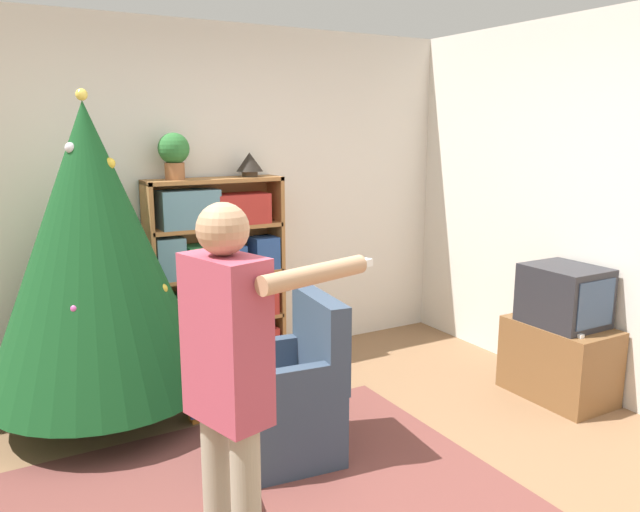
# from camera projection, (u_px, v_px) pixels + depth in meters

# --- Properties ---
(wall_back) EXTENTS (8.00, 0.10, 2.60)m
(wall_back) POSITION_uv_depth(u_px,v_px,m) (177.00, 201.00, 4.65)
(wall_back) COLOR silver
(wall_back) RESTS_ON ground_plane
(bookshelf) EXTENTS (1.02, 0.27, 1.48)m
(bookshelf) POSITION_uv_depth(u_px,v_px,m) (216.00, 277.00, 4.69)
(bookshelf) COLOR #A8703D
(bookshelf) RESTS_ON ground_plane
(tv_stand) EXTENTS (0.45, 0.70, 0.53)m
(tv_stand) POSITION_uv_depth(u_px,v_px,m) (559.00, 360.00, 4.30)
(tv_stand) COLOR brown
(tv_stand) RESTS_ON ground_plane
(television) EXTENTS (0.42, 0.50, 0.40)m
(television) POSITION_uv_depth(u_px,v_px,m) (564.00, 296.00, 4.20)
(television) COLOR #28282D
(television) RESTS_ON tv_stand
(game_remote) EXTENTS (0.04, 0.12, 0.02)m
(game_remote) POSITION_uv_depth(u_px,v_px,m) (575.00, 334.00, 4.00)
(game_remote) COLOR white
(game_remote) RESTS_ON tv_stand
(christmas_tree) EXTENTS (1.38, 1.38, 2.06)m
(christmas_tree) POSITION_uv_depth(u_px,v_px,m) (93.00, 250.00, 3.80)
(christmas_tree) COLOR #4C3323
(christmas_tree) RESTS_ON ground_plane
(armchair) EXTENTS (0.63, 0.62, 0.92)m
(armchair) POSITION_uv_depth(u_px,v_px,m) (290.00, 402.00, 3.52)
(armchair) COLOR #334256
(armchair) RESTS_ON ground_plane
(standing_person) EXTENTS (0.70, 0.45, 1.59)m
(standing_person) POSITION_uv_depth(u_px,v_px,m) (230.00, 382.00, 2.24)
(standing_person) COLOR #9E937F
(standing_person) RESTS_ON ground_plane
(potted_plant) EXTENTS (0.22, 0.22, 0.33)m
(potted_plant) POSITION_uv_depth(u_px,v_px,m) (174.00, 153.00, 4.37)
(potted_plant) COLOR #935B38
(potted_plant) RESTS_ON bookshelf
(table_lamp) EXTENTS (0.20, 0.20, 0.18)m
(table_lamp) POSITION_uv_depth(u_px,v_px,m) (250.00, 163.00, 4.67)
(table_lamp) COLOR #473828
(table_lamp) RESTS_ON bookshelf
(book_pile_near_tree) EXTENTS (0.19, 0.18, 0.06)m
(book_pile_near_tree) POSITION_uv_depth(u_px,v_px,m) (202.00, 414.00, 4.01)
(book_pile_near_tree) COLOR orange
(book_pile_near_tree) RESTS_ON ground_plane
(book_pile_by_chair) EXTENTS (0.23, 0.19, 0.06)m
(book_pile_by_chair) POSITION_uv_depth(u_px,v_px,m) (237.00, 503.00, 3.06)
(book_pile_by_chair) COLOR #5B899E
(book_pile_by_chair) RESTS_ON ground_plane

